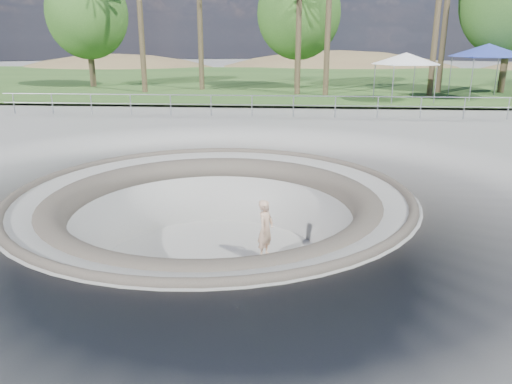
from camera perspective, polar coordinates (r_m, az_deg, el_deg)
ground at (r=12.92m, az=-5.00°, el=-0.07°), size 180.00×180.00×0.00m
skate_bowl at (r=13.58m, az=-4.80°, el=-7.46°), size 14.00×14.00×4.10m
grass_strip at (r=46.36m, az=1.92°, el=12.74°), size 180.00×36.00×0.12m
distant_hills at (r=70.20m, az=5.85°, el=8.24°), size 103.20×45.00×28.60m
safety_railing at (r=24.46m, az=-0.46°, el=9.85°), size 25.00×0.06×1.03m
skateboard at (r=13.56m, az=1.09°, el=-7.44°), size 0.90×0.45×0.09m
skater at (r=13.24m, az=1.11°, el=-4.22°), size 0.57×0.68×1.60m
canopy_white at (r=30.84m, az=16.76°, el=14.39°), size 5.26×5.26×2.74m
canopy_blue at (r=33.97m, az=25.01°, el=14.46°), size 6.34×6.34×3.23m
bushy_tree_left at (r=40.60m, az=-18.76°, el=18.71°), size 5.95×5.41×8.58m
bushy_tree_mid at (r=37.80m, az=4.91°, el=19.68°), size 5.95×5.41×8.58m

